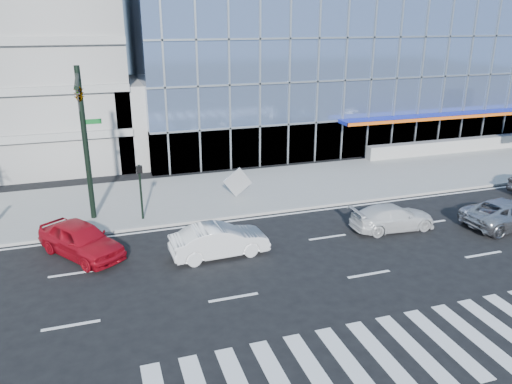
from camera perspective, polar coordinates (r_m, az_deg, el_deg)
ground at (r=25.20m, az=8.17°, el=-5.14°), size 160.00×160.00×0.00m
sidewalk at (r=32.01m, az=1.90°, el=0.57°), size 120.00×8.00×0.15m
theatre_building at (r=52.59m, az=9.94°, el=15.91°), size 42.00×26.00×15.00m
ramp_block at (r=39.40m, az=-11.49°, el=8.16°), size 6.00×8.00×6.00m
traffic_signal at (r=25.37m, az=-19.36°, el=8.75°), size 1.14×5.74×8.00m
ped_signal_post at (r=26.75m, az=-13.08°, el=0.93°), size 0.30×0.33×3.00m
silver_suv at (r=29.17m, az=26.95°, el=-2.16°), size 5.28×2.70×1.43m
white_suv at (r=26.60m, az=15.35°, el=-2.81°), size 4.50×1.95×1.29m
white_sedan at (r=22.90m, az=-4.22°, el=-5.55°), size 4.55×1.77×1.48m
red_sedan at (r=24.16m, az=-19.39°, el=-5.13°), size 4.22×4.94×1.60m
tilted_panel at (r=29.79m, az=-2.11°, el=1.13°), size 1.82×0.12×1.82m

